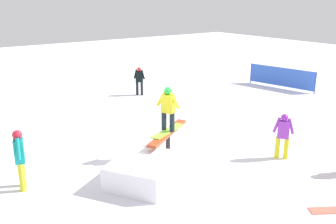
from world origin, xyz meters
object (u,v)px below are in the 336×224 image
at_px(bystander_black, 139,80).
at_px(bystander_purple, 283,134).
at_px(rail_feature, 168,136).
at_px(main_rider_on_rail, 168,110).
at_px(bystander_teal, 20,156).

bearing_deg(bystander_black, bystander_purple, 140.65).
relative_size(rail_feature, main_rider_on_rail, 1.49).
height_order(rail_feature, bystander_teal, bystander_teal).
relative_size(rail_feature, bystander_purple, 1.56).
bearing_deg(main_rider_on_rail, bystander_teal, 148.44).
distance_m(main_rider_on_rail, bystander_black, 7.75).
xyz_separation_m(rail_feature, main_rider_on_rail, (0.00, 0.00, 0.81)).
relative_size(main_rider_on_rail, bystander_teal, 0.93).
bearing_deg(main_rider_on_rail, bystander_black, 42.35).
height_order(rail_feature, main_rider_on_rail, main_rider_on_rail).
bearing_deg(bystander_purple, rail_feature, 14.90).
relative_size(bystander_black, bystander_purple, 0.99).
distance_m(rail_feature, bystander_teal, 4.12).
height_order(rail_feature, bystander_black, bystander_black).
xyz_separation_m(main_rider_on_rail, bystander_teal, (-4.06, 0.65, -0.66)).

